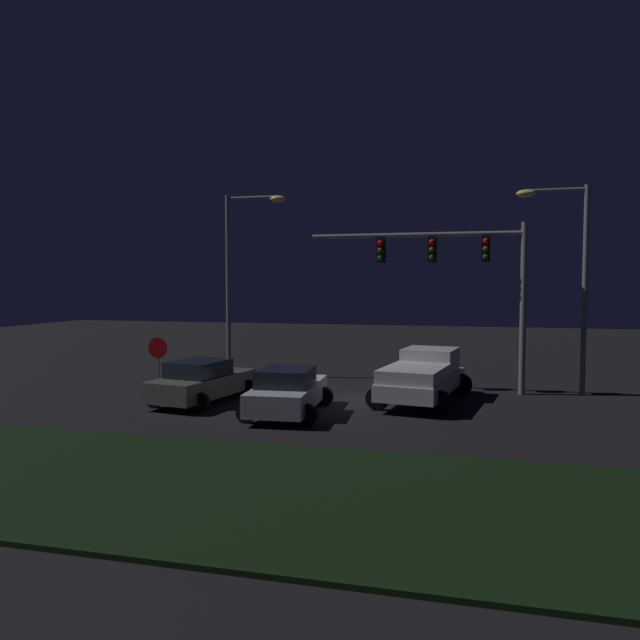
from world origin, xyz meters
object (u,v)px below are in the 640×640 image
traffic_signal_gantry (457,265)px  street_lamp_left (240,263)px  pickup_truck (424,373)px  street_lamp_right (570,263)px  stop_sign (158,356)px  car_sedan_far (287,391)px  car_sedan (202,382)px

traffic_signal_gantry → street_lamp_left: bearing=171.8°
pickup_truck → street_lamp_right: (5.18, 2.72, 3.98)m
pickup_truck → traffic_signal_gantry: traffic_signal_gantry is taller
pickup_truck → street_lamp_left: street_lamp_left is taller
pickup_truck → street_lamp_right: street_lamp_right is taller
pickup_truck → street_lamp_left: (-8.42, 3.62, 4.14)m
pickup_truck → stop_sign: (-9.50, -1.75, 0.56)m
car_sedan_far → stop_sign: 5.69m
car_sedan → traffic_signal_gantry: bearing=-53.3°
traffic_signal_gantry → street_lamp_left: size_ratio=1.02×
pickup_truck → car_sedan_far: pickup_truck is taller
car_sedan → stop_sign: size_ratio=2.08×
stop_sign → traffic_signal_gantry: bearing=20.8°
car_sedan_far → street_lamp_left: 9.23m
car_sedan_far → traffic_signal_gantry: traffic_signal_gantry is taller
car_sedan → car_sedan_far: size_ratio=1.03×
pickup_truck → car_sedan: (-7.58, -2.13, -0.26)m
street_lamp_right → traffic_signal_gantry: bearing=-173.8°
street_lamp_left → street_lamp_right: (13.60, -0.91, -0.16)m
street_lamp_right → pickup_truck: bearing=-152.4°
car_sedan → stop_sign: 2.12m
pickup_truck → traffic_signal_gantry: 4.63m
traffic_signal_gantry → street_lamp_left: street_lamp_left is taller
car_sedan → street_lamp_right: (12.76, 4.84, 4.24)m
street_lamp_right → stop_sign: size_ratio=3.53×
street_lamp_left → street_lamp_right: bearing=-3.8°
street_lamp_left → stop_sign: street_lamp_left is taller
street_lamp_left → stop_sign: 6.54m
traffic_signal_gantry → stop_sign: (-10.56, -4.01, -3.34)m
pickup_truck → stop_sign: size_ratio=2.53×
car_sedan → stop_sign: (-1.92, 0.38, 0.82)m
pickup_truck → car_sedan: pickup_truck is taller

